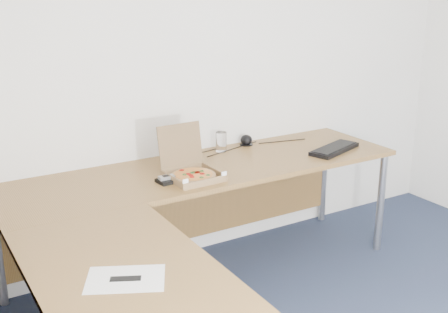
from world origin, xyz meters
TOP-DOWN VIEW (x-y plane):
  - desk at (-0.82, 0.97)m, footprint 2.50×2.20m
  - pizza_box at (-0.67, 1.26)m, footprint 0.28×0.33m
  - drinking_glass at (-0.26, 1.64)m, footprint 0.07×0.07m
  - keyboard at (0.39, 1.26)m, footprint 0.44×0.27m
  - wallet at (-0.82, 1.27)m, footprint 0.13×0.11m
  - phone at (-0.83, 1.28)m, footprint 0.09×0.05m
  - paper_sheet at (-1.42, 0.38)m, footprint 0.36×0.32m
  - dome_speaker at (-0.03, 1.68)m, footprint 0.09×0.09m
  - cable_bundle at (-0.17, 1.63)m, footprint 0.53×0.11m

SIDE VIEW (x-z plane):
  - desk at x=-0.82m, z-range 0.34..1.07m
  - paper_sheet at x=-1.42m, z-range 0.73..0.73m
  - cable_bundle at x=-0.17m, z-range 0.73..0.74m
  - wallet at x=-0.82m, z-range 0.73..0.75m
  - keyboard at x=0.39m, z-range 0.73..0.76m
  - phone at x=-0.83m, z-range 0.75..0.77m
  - pizza_box at x=-0.67m, z-range 0.62..0.91m
  - dome_speaker at x=-0.03m, z-range 0.73..0.81m
  - drinking_glass at x=-0.26m, z-range 0.73..0.86m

